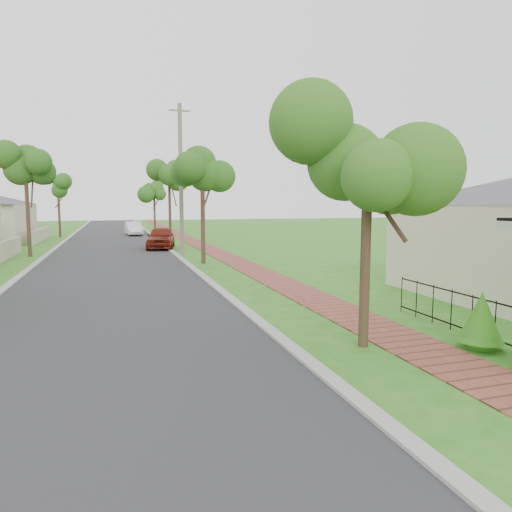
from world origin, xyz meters
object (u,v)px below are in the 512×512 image
near_tree (368,159)px  utility_pole (181,180)px  parked_car_red (161,238)px  parked_car_white (134,229)px

near_tree → utility_pole: 18.10m
parked_car_red → utility_pole: 6.21m
parked_car_red → parked_car_white: (-1.21, 13.84, -0.09)m
near_tree → utility_pole: utility_pole is taller
parked_car_red → parked_car_white: parked_car_red is taller
parked_car_white → utility_pole: size_ratio=0.45×
parked_car_red → utility_pole: (0.72, -4.98, 3.65)m
near_tree → parked_car_red: bearing=94.9°
parked_car_white → utility_pole: bearing=-88.2°
utility_pole → parked_car_white: bearing=95.9°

